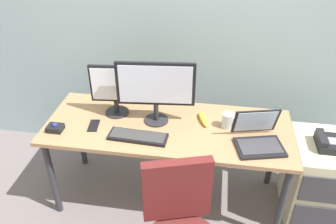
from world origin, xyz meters
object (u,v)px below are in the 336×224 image
Objects in this scene: banana at (203,119)px; coffee_mug at (228,120)px; laptop at (258,137)px; file_cabinet at (316,179)px; keyboard at (138,136)px; cell_phone at (94,126)px; trackball_mouse at (55,128)px; monitor_side at (115,88)px; desk_phone at (328,143)px; monitor_main at (156,88)px.

coffee_mug is at bearing -13.94° from banana.
laptop is 1.95× the size of banana.
file_cabinet is 1.40m from keyboard.
coffee_mug reaches higher than cell_phone.
trackball_mouse is 1.24m from coffee_mug.
laptop is at bearing -9.27° from cell_phone.
cell_phone is at bearing 165.85° from keyboard.
monitor_side is at bearing 50.50° from cell_phone.
laptop is (0.81, 0.06, 0.04)m from keyboard.
trackball_mouse is (-0.60, -0.00, 0.01)m from keyboard.
keyboard is 1.12× the size of laptop.
file_cabinet is 0.84m from coffee_mug.
cell_phone is (-1.66, -0.10, 0.03)m from desk_phone.
desk_phone is 1.93m from trackball_mouse.
desk_phone is 1.33m from keyboard.
banana is at bearing 175.48° from file_cabinet.
monitor_side is (-0.32, 0.06, -0.06)m from monitor_main.
trackball_mouse is (-1.92, -0.19, 0.05)m from desk_phone.
trackball_mouse reaches higher than keyboard.
laptop is (1.05, -0.22, -0.17)m from monitor_side.
cell_phone is at bearing -121.47° from monitor_side.
banana is (0.43, 0.27, 0.01)m from keyboard.
laptop is 0.44m from banana.
cell_phone is at bearing -162.64° from monitor_main.
monitor_main is (-1.23, 0.02, 0.68)m from file_cabinet.
monitor_main reaches higher than monitor_side.
file_cabinet is at bearing 6.15° from trackball_mouse.
laptop reaches higher than cell_phone.
monitor_main is 3.92× the size of cell_phone.
keyboard is 2.19× the size of banana.
banana is at bearing 8.08° from monitor_main.
monitor_main reaches higher than keyboard.
file_cabinet is at bearing -4.52° from banana.
monitor_main is 1.34× the size of keyboard.
desk_phone is 0.48× the size of keyboard.
desk_phone is at bearing 14.03° from laptop.
cell_phone is at bearing 178.77° from laptop.
monitor_main is 0.36m from keyboard.
coffee_mug is (0.61, 0.23, 0.04)m from keyboard.
cell_phone is (-0.44, -0.14, -0.28)m from monitor_main.
desk_phone reaches higher than file_cabinet.
file_cabinet is at bearing -2.96° from monitor_side.
desk_phone is at bearing -3.59° from monitor_side.
cell_phone is at bearing -171.68° from coffee_mug.
monitor_side is 0.42m from keyboard.
banana reaches higher than file_cabinet.
coffee_mug is (-0.20, 0.17, 0.00)m from laptop.
desk_phone is 1.57m from monitor_side.
desk_phone is at bearing -4.61° from cell_phone.
laptop is at bearing -11.95° from monitor_side.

